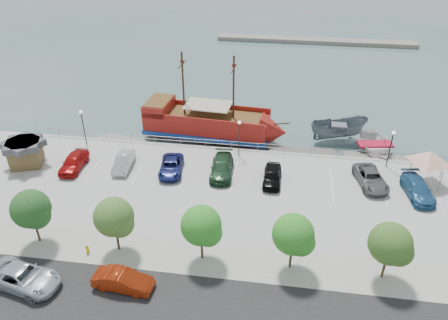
# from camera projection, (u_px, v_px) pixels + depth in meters

# --- Properties ---
(ground) EXTENTS (160.00, 160.00, 0.00)m
(ground) POSITION_uv_depth(u_px,v_px,m) (231.00, 196.00, 44.04)
(ground) COLOR #405C5A
(sidewalk) EXTENTS (100.00, 4.00, 0.05)m
(sidewalk) POSITION_uv_depth(u_px,v_px,m) (214.00, 259.00, 35.07)
(sidewalk) COLOR #9F9C90
(sidewalk) RESTS_ON land_slab
(seawall_railing) EXTENTS (50.00, 0.06, 1.00)m
(seawall_railing) POSITION_uv_depth(u_px,v_px,m) (240.00, 145.00, 49.82)
(seawall_railing) COLOR gray
(seawall_railing) RESTS_ON land_slab
(far_shore) EXTENTS (40.00, 3.00, 0.80)m
(far_shore) POSITION_uv_depth(u_px,v_px,m) (315.00, 41.00, 88.97)
(far_shore) COLOR gray
(far_shore) RESTS_ON ground
(pirate_ship) EXTENTS (17.92, 6.23, 11.19)m
(pirate_ship) POSITION_uv_depth(u_px,v_px,m) (217.00, 125.00, 53.46)
(pirate_ship) COLOR maroon
(pirate_ship) RESTS_ON ground
(patrol_boat) EXTENTS (7.54, 4.48, 2.74)m
(patrol_boat) POSITION_uv_depth(u_px,v_px,m) (338.00, 131.00, 53.19)
(patrol_boat) COLOR slate
(patrol_boat) RESTS_ON ground
(speedboat) EXTENTS (6.15, 7.81, 1.46)m
(speedboat) POSITION_uv_depth(u_px,v_px,m) (375.00, 147.00, 51.17)
(speedboat) COLOR silver
(speedboat) RESTS_ON ground
(dock_west) EXTENTS (6.67, 3.16, 0.37)m
(dock_west) POSITION_uv_depth(u_px,v_px,m) (124.00, 141.00, 53.52)
(dock_west) COLOR gray
(dock_west) RESTS_ON ground
(dock_mid) EXTENTS (7.78, 2.51, 0.44)m
(dock_mid) POSITION_uv_depth(u_px,v_px,m) (302.00, 154.00, 50.79)
(dock_mid) COLOR #665E54
(dock_mid) RESTS_ON ground
(dock_east) EXTENTS (6.92, 2.04, 0.39)m
(dock_east) POSITION_uv_depth(u_px,v_px,m) (374.00, 159.00, 49.79)
(dock_east) COLOR gray
(dock_east) RESTS_ON ground
(shed) EXTENTS (4.36, 4.36, 2.82)m
(shed) POSITION_uv_depth(u_px,v_px,m) (25.00, 152.00, 46.65)
(shed) COLOR brown
(shed) RESTS_ON land_slab
(canopy_tent) EXTENTS (5.85, 5.85, 3.85)m
(canopy_tent) POSITION_uv_depth(u_px,v_px,m) (431.00, 153.00, 42.79)
(canopy_tent) COLOR slate
(canopy_tent) RESTS_ON land_slab
(street_van) EXTENTS (6.13, 3.70, 1.59)m
(street_van) POSITION_uv_depth(u_px,v_px,m) (23.00, 277.00, 32.37)
(street_van) COLOR #A9B3BD
(street_van) RESTS_ON street
(street_sedan) EXTENTS (4.63, 1.93, 1.49)m
(street_sedan) POSITION_uv_depth(u_px,v_px,m) (123.00, 280.00, 32.17)
(street_sedan) COLOR maroon
(street_sedan) RESTS_ON street
(fire_hydrant) EXTENTS (0.28, 0.28, 0.81)m
(fire_hydrant) POSITION_uv_depth(u_px,v_px,m) (87.00, 249.00, 35.47)
(fire_hydrant) COLOR #F0A903
(fire_hydrant) RESTS_ON sidewalk
(lamp_post_left) EXTENTS (0.36, 0.36, 4.28)m
(lamp_post_left) POSITION_uv_depth(u_px,v_px,m) (82.00, 121.00, 49.71)
(lamp_post_left) COLOR black
(lamp_post_left) RESTS_ON land_slab
(lamp_post_mid) EXTENTS (0.36, 0.36, 4.28)m
(lamp_post_mid) POSITION_uv_depth(u_px,v_px,m) (239.00, 132.00, 47.46)
(lamp_post_mid) COLOR black
(lamp_post_mid) RESTS_ON land_slab
(lamp_post_right) EXTENTS (0.36, 0.36, 4.28)m
(lamp_post_right) POSITION_uv_depth(u_px,v_px,m) (391.00, 143.00, 45.46)
(lamp_post_right) COLOR black
(lamp_post_right) RESTS_ON land_slab
(tree_b) EXTENTS (3.30, 3.20, 5.00)m
(tree_b) POSITION_uv_depth(u_px,v_px,m) (32.00, 211.00, 35.15)
(tree_b) COLOR #473321
(tree_b) RESTS_ON sidewalk
(tree_c) EXTENTS (3.30, 3.20, 5.00)m
(tree_c) POSITION_uv_depth(u_px,v_px,m) (115.00, 219.00, 34.28)
(tree_c) COLOR #473321
(tree_c) RESTS_ON sidewalk
(tree_d) EXTENTS (3.30, 3.20, 5.00)m
(tree_d) POSITION_uv_depth(u_px,v_px,m) (203.00, 227.00, 33.40)
(tree_d) COLOR #473321
(tree_d) RESTS_ON sidewalk
(tree_e) EXTENTS (3.30, 3.20, 5.00)m
(tree_e) POSITION_uv_depth(u_px,v_px,m) (295.00, 236.00, 32.53)
(tree_e) COLOR #473321
(tree_e) RESTS_ON sidewalk
(tree_f) EXTENTS (3.30, 3.20, 5.00)m
(tree_f) POSITION_uv_depth(u_px,v_px,m) (392.00, 246.00, 31.66)
(tree_f) COLOR #473321
(tree_f) RESTS_ON sidewalk
(parked_car_a) EXTENTS (2.04, 4.82, 1.63)m
(parked_car_a) POSITION_uv_depth(u_px,v_px,m) (74.00, 162.00, 46.24)
(parked_car_a) COLOR #A60E0E
(parked_car_a) RESTS_ON land_slab
(parked_car_b) EXTENTS (1.87, 4.50, 1.45)m
(parked_car_b) POSITION_uv_depth(u_px,v_px,m) (124.00, 162.00, 46.39)
(parked_car_b) COLOR #B5B5B5
(parked_car_b) RESTS_ON land_slab
(parked_car_c) EXTENTS (2.91, 5.20, 1.37)m
(parked_car_c) POSITION_uv_depth(u_px,v_px,m) (171.00, 166.00, 45.70)
(parked_car_c) COLOR navy
(parked_car_c) RESTS_ON land_slab
(parked_car_d) EXTENTS (2.54, 5.60, 1.59)m
(parked_car_d) POSITION_uv_depth(u_px,v_px,m) (222.00, 167.00, 45.33)
(parked_car_d) COLOR #1E3F24
(parked_car_d) RESTS_ON land_slab
(parked_car_e) EXTENTS (1.85, 4.49, 1.52)m
(parked_car_e) POSITION_uv_depth(u_px,v_px,m) (272.00, 176.00, 44.06)
(parked_car_e) COLOR black
(parked_car_e) RESTS_ON land_slab
(parked_car_g) EXTENTS (3.47, 5.67, 1.47)m
(parked_car_g) POSITION_uv_depth(u_px,v_px,m) (371.00, 178.00, 43.70)
(parked_car_g) COLOR #5C5B5D
(parked_car_g) RESTS_ON land_slab
(parked_car_h) EXTENTS (2.87, 5.51, 1.53)m
(parked_car_h) POSITION_uv_depth(u_px,v_px,m) (418.00, 189.00, 42.08)
(parked_car_h) COLOR #275D89
(parked_car_h) RESTS_ON land_slab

